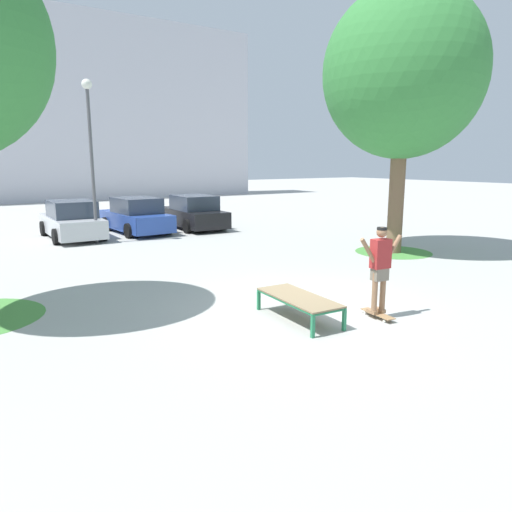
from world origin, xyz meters
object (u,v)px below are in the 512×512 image
at_px(skater, 380,264).
at_px(skateboard, 378,314).
at_px(skate_box, 299,299).
at_px(car_black, 193,213).
at_px(light_post, 90,138).
at_px(tree_near_right, 403,74).
at_px(car_blue, 136,217).
at_px(car_silver, 72,221).

bearing_deg(skater, skateboard, -96.29).
bearing_deg(skate_box, skateboard, -29.42).
relative_size(car_black, light_post, 0.73).
distance_m(tree_near_right, car_blue, 11.82).
bearing_deg(skateboard, car_blue, 90.32).
height_order(skateboard, skater, skater).
bearing_deg(light_post, skateboard, -79.27).
relative_size(car_silver, car_blue, 0.98).
height_order(tree_near_right, car_black, tree_near_right).
distance_m(car_silver, light_post, 3.60).
height_order(tree_near_right, light_post, tree_near_right).
xyz_separation_m(tree_near_right, car_silver, (-8.34, 8.97, -5.00)).
xyz_separation_m(skate_box, car_silver, (-1.36, 12.71, 0.28)).
bearing_deg(car_black, tree_near_right, -71.03).
xyz_separation_m(car_blue, light_post, (-2.15, -1.80, 3.13)).
xyz_separation_m(skateboard, tree_near_right, (5.63, 4.50, 5.61)).
bearing_deg(car_silver, skate_box, -83.91).
distance_m(skate_box, skateboard, 1.59).
bearing_deg(skateboard, skate_box, 150.58).
bearing_deg(car_black, car_blue, 177.28).
distance_m(tree_near_right, car_black, 10.69).
bearing_deg(car_black, skater, -100.76).
relative_size(car_blue, car_black, 1.01).
bearing_deg(skate_box, skater, -29.36).
height_order(car_black, light_post, light_post).
height_order(car_silver, car_blue, same).
xyz_separation_m(tree_near_right, car_blue, (-5.70, 9.07, -5.00)).
distance_m(car_black, light_post, 5.96).
relative_size(skate_box, skateboard, 2.37).
height_order(skateboard, car_silver, car_silver).
bearing_deg(skater, skate_box, 150.64).
height_order(skateboard, car_black, car_black).
height_order(tree_near_right, car_silver, tree_near_right).
xyz_separation_m(skate_box, car_black, (3.91, 12.68, 0.28)).
xyz_separation_m(skate_box, tree_near_right, (6.98, 3.74, 5.27)).
height_order(skate_box, light_post, light_post).
height_order(skater, tree_near_right, tree_near_right).
relative_size(skater, car_silver, 0.40).
relative_size(car_silver, light_post, 0.72).
bearing_deg(skate_box, tree_near_right, 28.19).
distance_m(skate_box, car_silver, 12.79).
distance_m(skateboard, light_post, 12.55).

